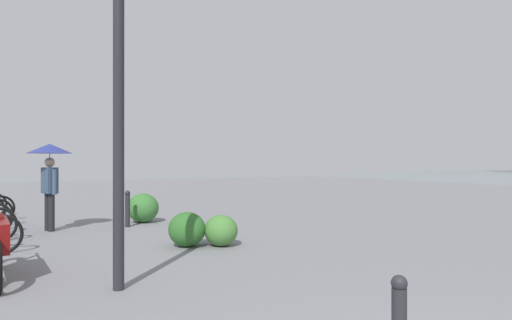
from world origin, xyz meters
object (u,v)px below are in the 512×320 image
object	(u,v)px
lamppost	(119,60)
bollard_mid	(128,208)
bollard_near	(399,319)
pedestrian	(50,162)

from	to	relation	value
lamppost	bollard_mid	world-z (taller)	lamppost
bollard_near	bollard_mid	xyz separation A→B (m)	(8.52, 0.01, 0.08)
bollard_mid	bollard_near	bearing A→B (deg)	-179.94
bollard_near	bollard_mid	size ratio (longest dim) A/B	0.82
pedestrian	bollard_near	distance (m)	9.06
lamppost	pedestrian	size ratio (longest dim) A/B	2.19
bollard_near	bollard_mid	distance (m)	8.52
pedestrian	bollard_mid	distance (m)	2.08
lamppost	pedestrian	bearing A→B (deg)	3.11
pedestrian	bollard_near	xyz separation A→B (m)	(-8.81, -1.73, -1.22)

